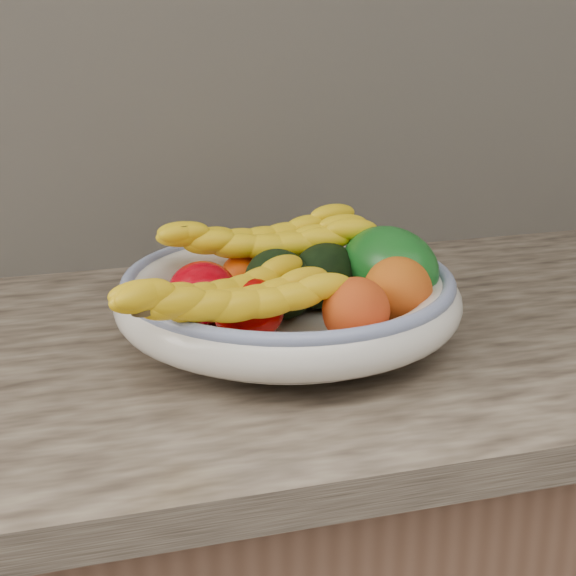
{
  "coord_description": "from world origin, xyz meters",
  "views": [
    {
      "loc": [
        -0.26,
        0.76,
        1.28
      ],
      "look_at": [
        0.0,
        1.66,
        0.96
      ],
      "focal_mm": 55.0,
      "sensor_mm": 36.0,
      "label": 1
    }
  ],
  "objects_px": {
    "fruit_bowl": "(288,298)",
    "banana_bunch_front": "(227,305)",
    "banana_bunch_back": "(265,246)",
    "green_mango": "(389,267)"
  },
  "relations": [
    {
      "from": "fruit_bowl",
      "to": "banana_bunch_front",
      "type": "relative_size",
      "value": 1.48
    },
    {
      "from": "banana_bunch_back",
      "to": "banana_bunch_front",
      "type": "bearing_deg",
      "value": -114.91
    },
    {
      "from": "banana_bunch_back",
      "to": "banana_bunch_front",
      "type": "relative_size",
      "value": 1.02
    },
    {
      "from": "fruit_bowl",
      "to": "green_mango",
      "type": "xyz_separation_m",
      "value": [
        0.12,
        -0.01,
        0.03
      ]
    },
    {
      "from": "fruit_bowl",
      "to": "green_mango",
      "type": "bearing_deg",
      "value": -3.35
    },
    {
      "from": "fruit_bowl",
      "to": "banana_bunch_front",
      "type": "bearing_deg",
      "value": -133.84
    },
    {
      "from": "green_mango",
      "to": "banana_bunch_back",
      "type": "xyz_separation_m",
      "value": [
        -0.13,
        0.08,
        0.01
      ]
    },
    {
      "from": "fruit_bowl",
      "to": "green_mango",
      "type": "relative_size",
      "value": 2.94
    },
    {
      "from": "green_mango",
      "to": "banana_bunch_back",
      "type": "relative_size",
      "value": 0.49
    },
    {
      "from": "green_mango",
      "to": "banana_bunch_back",
      "type": "bearing_deg",
      "value": 123.7
    }
  ]
}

